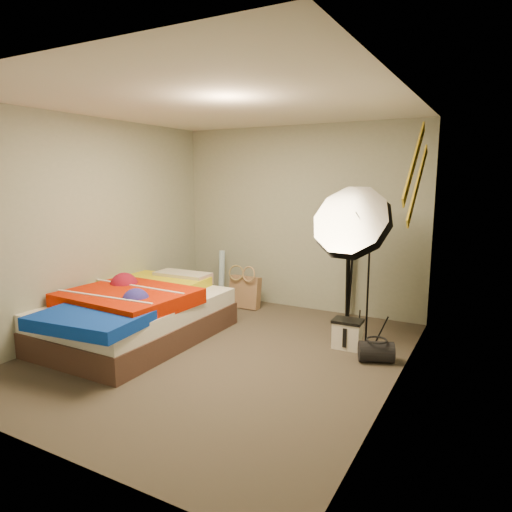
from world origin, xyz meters
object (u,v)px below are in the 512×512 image
Objects in this scene: wrapping_roll at (222,276)px; duffel_bag at (376,352)px; tote_bag at (245,292)px; bed at (136,313)px; camera_case at (347,335)px; camera_tripod at (349,264)px; photo_umbrella at (353,225)px.

wrapping_roll is 2.86m from duffel_bag.
tote_bag is 1.31× the size of duffel_bag.
bed is at bearing -105.02° from tote_bag.
wrapping_roll is 1.84m from bed.
wrapping_roll is at bearing 162.94° from tote_bag.
tote_bag is 1.53× the size of camera_case.
camera_tripod is (1.88, 0.12, 0.33)m from wrapping_roll.
camera_tripod is at bearing 3.65° from wrapping_roll.
bed is (0.03, -1.84, -0.07)m from wrapping_roll.
camera_case reaches higher than duffel_bag.
bed is 1.25× the size of photo_umbrella.
bed is (-2.19, -0.87, 0.16)m from camera_case.
photo_umbrella reaches higher than bed.
wrapping_roll is at bearing 133.24° from duffel_bag.
tote_bag is 1.50m from camera_tripod.
tote_bag is at bearing 152.91° from camera_case.
camera_tripod reaches higher than bed.
photo_umbrella is at bearing -19.90° from tote_bag.
photo_umbrella is at bearing 111.18° from duffel_bag.
photo_umbrella reaches higher than duffel_bag.
tote_bag reaches higher than duffel_bag.
tote_bag is 2.11m from photo_umbrella.
tote_bag is at bearing -169.15° from camera_tripod.
bed is 2.72m from camera_tripod.
camera_tripod is (-0.71, 1.32, 0.60)m from duffel_bag.
camera_case is 1.18m from photo_umbrella.
camera_case is 0.24× the size of camera_tripod.
duffel_bag is 2.65m from bed.
photo_umbrella is at bearing -19.31° from wrapping_roll.
camera_tripod is at bearing 108.83° from photo_umbrella.
camera_tripod is (-0.34, 1.09, 0.56)m from camera_case.
photo_umbrella is 1.49× the size of camera_tripod.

